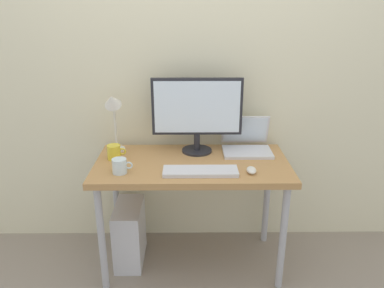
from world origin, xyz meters
TOP-DOWN VIEW (x-y plane):
  - ground_plane at (0.00, 0.00)m, footprint 6.00×6.00m
  - back_wall at (0.00, 0.37)m, footprint 4.40×0.04m
  - desk at (0.00, 0.00)m, footprint 1.22×0.62m
  - monitor at (0.03, 0.18)m, footprint 0.59×0.20m
  - laptop at (0.37, 0.20)m, footprint 0.32×0.28m
  - desk_lamp at (-0.51, 0.18)m, footprint 0.11×0.16m
  - keyboard at (0.05, -0.17)m, footprint 0.44×0.14m
  - mouse at (0.35, -0.17)m, footprint 0.06×0.09m
  - coffee_mug at (-0.50, 0.05)m, footprint 0.12×0.08m
  - glass_cup at (-0.42, -0.16)m, footprint 0.12×0.09m
  - computer_tower at (-0.43, 0.03)m, footprint 0.18×0.36m

SIDE VIEW (x-z plane):
  - ground_plane at x=0.00m, z-range 0.00..0.00m
  - computer_tower at x=-0.43m, z-range 0.00..0.42m
  - desk at x=0.00m, z-range 0.30..1.05m
  - keyboard at x=0.05m, z-range 0.75..0.78m
  - mouse at x=0.35m, z-range 0.75..0.79m
  - glass_cup at x=-0.42m, z-range 0.75..0.84m
  - coffee_mug at x=-0.50m, z-range 0.75..0.85m
  - laptop at x=0.37m, z-range 0.70..0.92m
  - monitor at x=0.03m, z-range 0.79..1.29m
  - desk_lamp at x=-0.51m, z-range 0.84..1.26m
  - back_wall at x=0.00m, z-range 0.00..2.60m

